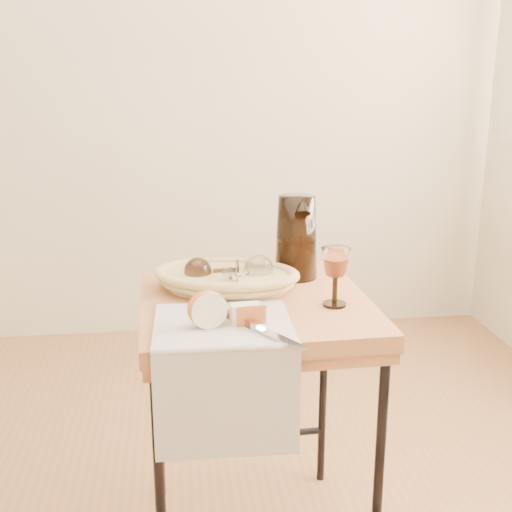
{
  "coord_description": "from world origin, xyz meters",
  "views": [
    {
      "loc": [
        0.2,
        -1.38,
        1.29
      ],
      "look_at": [
        0.4,
        0.15,
        0.85
      ],
      "focal_mm": 45.41,
      "sensor_mm": 36.0,
      "label": 1
    }
  ],
  "objects": [
    {
      "name": "apple_half",
      "position": [
        0.26,
        -0.01,
        0.78
      ],
      "size": [
        0.1,
        0.07,
        0.08
      ],
      "primitive_type": "ellipsoid",
      "rotation": [
        0.0,
        0.0,
        0.27
      ],
      "color": "red",
      "rests_on": "tea_towel"
    },
    {
      "name": "tea_towel",
      "position": [
        0.3,
        0.0,
        0.74
      ],
      "size": [
        0.32,
        0.29,
        0.01
      ],
      "primitive_type": "cube",
      "rotation": [
        0.0,
        0.0,
        -0.02
      ],
      "color": "silver",
      "rests_on": "side_table"
    },
    {
      "name": "goblet_lying_a",
      "position": [
        0.3,
        0.27,
        0.78
      ],
      "size": [
        0.12,
        0.07,
        0.07
      ],
      "primitive_type": null,
      "rotation": [
        0.0,
        0.0,
        3.14
      ],
      "color": "#513624",
      "rests_on": "bread_basket"
    },
    {
      "name": "wall_back",
      "position": [
        0.0,
        1.8,
        1.35
      ],
      "size": [
        3.6,
        0.0,
        2.7
      ],
      "primitive_type": "cube",
      "color": "#C0B393",
      "rests_on": "ground"
    },
    {
      "name": "side_table",
      "position": [
        0.4,
        0.17,
        0.37
      ],
      "size": [
        0.6,
        0.6,
        0.73
      ],
      "primitive_type": null,
      "rotation": [
        0.0,
        0.0,
        0.03
      ],
      "color": "#905F3B",
      "rests_on": "floor"
    },
    {
      "name": "pitcher",
      "position": [
        0.53,
        0.34,
        0.85
      ],
      "size": [
        0.19,
        0.26,
        0.27
      ],
      "primitive_type": null,
      "rotation": [
        0.0,
        0.0,
        -0.11
      ],
      "color": "black",
      "rests_on": "side_table"
    },
    {
      "name": "wine_goblet",
      "position": [
        0.59,
        0.1,
        0.81
      ],
      "size": [
        0.08,
        0.08,
        0.15
      ],
      "primitive_type": null,
      "rotation": [
        0.0,
        0.0,
        -0.07
      ],
      "color": "white",
      "rests_on": "side_table"
    },
    {
      "name": "apple_wedge",
      "position": [
        0.35,
        -0.01,
        0.76
      ],
      "size": [
        0.07,
        0.04,
        0.05
      ],
      "primitive_type": "cube",
      "rotation": [
        0.0,
        0.0,
        0.1
      ],
      "color": "white",
      "rests_on": "tea_towel"
    },
    {
      "name": "table_knife",
      "position": [
        0.38,
        -0.06,
        0.75
      ],
      "size": [
        0.16,
        0.23,
        0.02
      ],
      "primitive_type": null,
      "rotation": [
        0.0,
        0.0,
        -1.02
      ],
      "color": "silver",
      "rests_on": "tea_towel"
    },
    {
      "name": "bread_basket",
      "position": [
        0.33,
        0.25,
        0.76
      ],
      "size": [
        0.39,
        0.32,
        0.05
      ],
      "primitive_type": null,
      "rotation": [
        0.0,
        0.0,
        -0.27
      ],
      "color": "tan",
      "rests_on": "side_table"
    },
    {
      "name": "goblet_lying_b",
      "position": [
        0.38,
        0.23,
        0.79
      ],
      "size": [
        0.15,
        0.14,
        0.08
      ],
      "primitive_type": null,
      "rotation": [
        0.0,
        0.0,
        0.67
      ],
      "color": "white",
      "rests_on": "bread_basket"
    }
  ]
}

